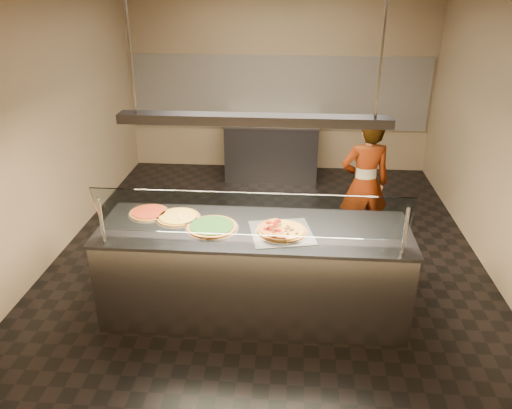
# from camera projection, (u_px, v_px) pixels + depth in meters

# --- Properties ---
(ground) EXTENTS (5.00, 6.00, 0.02)m
(ground) POSITION_uv_depth(u_px,v_px,m) (268.00, 252.00, 6.06)
(ground) COLOR black
(ground) RESTS_ON ground
(wall_back) EXTENTS (5.00, 0.02, 3.00)m
(wall_back) POSITION_uv_depth(u_px,v_px,m) (279.00, 80.00, 8.16)
(wall_back) COLOR #9E8766
(wall_back) RESTS_ON ground
(wall_front) EXTENTS (5.00, 0.02, 3.00)m
(wall_front) POSITION_uv_depth(u_px,v_px,m) (239.00, 288.00, 2.70)
(wall_front) COLOR #9E8766
(wall_front) RESTS_ON ground
(wall_left) EXTENTS (0.02, 6.00, 3.00)m
(wall_left) POSITION_uv_depth(u_px,v_px,m) (47.00, 127.00, 5.61)
(wall_left) COLOR #9E8766
(wall_left) RESTS_ON ground
(wall_right) EXTENTS (0.02, 6.00, 3.00)m
(wall_right) POSITION_uv_depth(u_px,v_px,m) (507.00, 137.00, 5.25)
(wall_right) COLOR #9E8766
(wall_right) RESTS_ON ground
(tile_band) EXTENTS (4.90, 0.02, 1.20)m
(tile_band) POSITION_uv_depth(u_px,v_px,m) (279.00, 93.00, 8.22)
(tile_band) COLOR silver
(tile_band) RESTS_ON wall_back
(serving_counter) EXTENTS (2.88, 0.94, 0.93)m
(serving_counter) POSITION_uv_depth(u_px,v_px,m) (254.00, 271.00, 4.79)
(serving_counter) COLOR #B7B7BC
(serving_counter) RESTS_ON ground
(sneeze_guard) EXTENTS (2.64, 0.18, 0.54)m
(sneeze_guard) POSITION_uv_depth(u_px,v_px,m) (251.00, 215.00, 4.16)
(sneeze_guard) COLOR #B7B7BC
(sneeze_guard) RESTS_ON serving_counter
(perforated_tray) EXTENTS (0.64, 0.64, 0.01)m
(perforated_tray) POSITION_uv_depth(u_px,v_px,m) (282.00, 232.00, 4.50)
(perforated_tray) COLOR silver
(perforated_tray) RESTS_ON serving_counter
(half_pizza_pepperoni) EXTENTS (0.31, 0.49, 0.05)m
(half_pizza_pepperoni) POSITION_uv_depth(u_px,v_px,m) (270.00, 229.00, 4.50)
(half_pizza_pepperoni) COLOR brown
(half_pizza_pepperoni) RESTS_ON perforated_tray
(half_pizza_sausage) EXTENTS (0.31, 0.49, 0.04)m
(half_pizza_sausage) POSITION_uv_depth(u_px,v_px,m) (294.00, 231.00, 4.49)
(half_pizza_sausage) COLOR brown
(half_pizza_sausage) RESTS_ON perforated_tray
(pizza_spinach) EXTENTS (0.49, 0.49, 0.03)m
(pizza_spinach) POSITION_uv_depth(u_px,v_px,m) (212.00, 227.00, 4.59)
(pizza_spinach) COLOR silver
(pizza_spinach) RESTS_ON serving_counter
(pizza_cheese) EXTENTS (0.44, 0.44, 0.03)m
(pizza_cheese) POSITION_uv_depth(u_px,v_px,m) (178.00, 217.00, 4.78)
(pizza_cheese) COLOR silver
(pizza_cheese) RESTS_ON serving_counter
(pizza_tomato) EXTENTS (0.41, 0.41, 0.03)m
(pizza_tomato) POSITION_uv_depth(u_px,v_px,m) (149.00, 212.00, 4.86)
(pizza_tomato) COLOR silver
(pizza_tomato) RESTS_ON serving_counter
(pizza_spatula) EXTENTS (0.24, 0.21, 0.02)m
(pizza_spatula) POSITION_uv_depth(u_px,v_px,m) (184.00, 218.00, 4.71)
(pizza_spatula) COLOR #B7B7BC
(pizza_spatula) RESTS_ON pizza_spinach
(prep_table) EXTENTS (1.52, 0.74, 0.93)m
(prep_table) POSITION_uv_depth(u_px,v_px,m) (272.00, 149.00, 8.18)
(prep_table) COLOR #3E3E44
(prep_table) RESTS_ON ground
(worker) EXTENTS (0.65, 0.49, 1.62)m
(worker) POSITION_uv_depth(u_px,v_px,m) (365.00, 184.00, 5.89)
(worker) COLOR #3E3C46
(worker) RESTS_ON ground
(heat_lamp_housing) EXTENTS (2.30, 0.18, 0.08)m
(heat_lamp_housing) POSITION_uv_depth(u_px,v_px,m) (254.00, 120.00, 4.17)
(heat_lamp_housing) COLOR #3E3E44
(heat_lamp_housing) RESTS_ON ceiling
(lamp_rod_left) EXTENTS (0.02, 0.02, 1.01)m
(lamp_rod_left) POSITION_uv_depth(u_px,v_px,m) (130.00, 51.00, 4.02)
(lamp_rod_left) COLOR #B7B7BC
(lamp_rod_left) RESTS_ON ceiling
(lamp_rod_right) EXTENTS (0.02, 0.02, 1.01)m
(lamp_rod_right) POSITION_uv_depth(u_px,v_px,m) (382.00, 54.00, 3.88)
(lamp_rod_right) COLOR #B7B7BC
(lamp_rod_right) RESTS_ON ceiling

